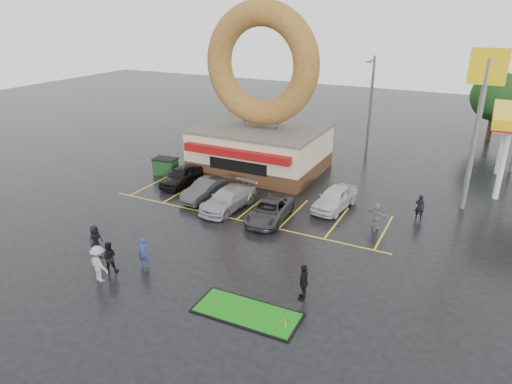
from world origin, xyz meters
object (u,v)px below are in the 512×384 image
at_px(car_dgrey, 206,190).
at_px(streetlight_left, 229,94).
at_px(person_cameraman, 304,282).
at_px(car_black, 182,176).
at_px(car_silver, 228,199).
at_px(streetlight_mid, 370,105).
at_px(person_blue, 143,252).
at_px(putting_green, 247,313).
at_px(car_white, 335,198).
at_px(donut_shop, 261,118).
at_px(dumpster, 166,167).
at_px(car_grey, 269,210).
at_px(shell_sign, 482,101).

bearing_deg(car_dgrey, streetlight_left, 119.79).
bearing_deg(person_cameraman, streetlight_left, -153.29).
bearing_deg(car_black, car_silver, -23.20).
bearing_deg(streetlight_mid, person_blue, -102.62).
bearing_deg(car_dgrey, putting_green, -43.30).
xyz_separation_m(streetlight_mid, car_black, (-10.88, -13.93, -4.06)).
bearing_deg(car_white, donut_shop, 156.46).
bearing_deg(person_cameraman, car_silver, -141.82).
bearing_deg(streetlight_mid, person_cameraman, -82.60).
bearing_deg(dumpster, car_white, -9.37).
xyz_separation_m(streetlight_left, car_black, (3.12, -12.93, -4.06)).
bearing_deg(person_blue, streetlight_left, 93.05).
height_order(donut_shop, car_black, donut_shop).
relative_size(car_grey, putting_green, 0.95).
xyz_separation_m(car_black, person_blue, (5.32, -10.87, 0.12)).
xyz_separation_m(car_grey, car_white, (3.21, 3.63, 0.11)).
bearing_deg(streetlight_mid, car_silver, -108.26).
bearing_deg(putting_green, streetlight_left, 121.47).
bearing_deg(person_blue, car_grey, 50.67).
height_order(streetlight_left, person_cameraman, streetlight_left).
bearing_deg(shell_sign, car_white, -153.06).
bearing_deg(car_dgrey, shell_sign, 27.60).
bearing_deg(car_black, person_cameraman, -35.75).
bearing_deg(putting_green, dumpster, 137.75).
bearing_deg(car_silver, streetlight_left, 125.48).
bearing_deg(person_cameraman, dumpster, -134.19).
height_order(streetlight_left, putting_green, streetlight_left).
height_order(streetlight_mid, person_blue, streetlight_mid).
height_order(streetlight_mid, dumpster, streetlight_mid).
bearing_deg(shell_sign, car_dgrey, -158.58).
bearing_deg(putting_green, car_silver, 124.19).
bearing_deg(streetlight_left, shell_sign, -18.99).
relative_size(car_silver, car_grey, 1.06).
bearing_deg(person_blue, putting_green, -25.68).
distance_m(streetlight_mid, person_cameraman, 24.18).
distance_m(car_white, putting_green, 13.00).
height_order(streetlight_left, car_silver, streetlight_left).
bearing_deg(donut_shop, car_white, -31.45).
height_order(streetlight_mid, person_cameraman, streetlight_mid).
relative_size(donut_shop, streetlight_mid, 1.50).
height_order(car_black, person_blue, person_blue).
bearing_deg(car_white, person_blue, -111.43).
distance_m(car_dgrey, car_grey, 5.71).
relative_size(shell_sign, streetlight_mid, 1.18).
xyz_separation_m(shell_sign, car_white, (-7.87, -4.00, -6.61)).
distance_m(person_cameraman, dumpster, 19.90).
height_order(dumpster, putting_green, dumpster).
xyz_separation_m(car_silver, person_blue, (-0.20, -8.59, 0.12)).
xyz_separation_m(car_grey, putting_green, (3.31, -9.35, -0.62)).
relative_size(donut_shop, car_white, 3.01).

